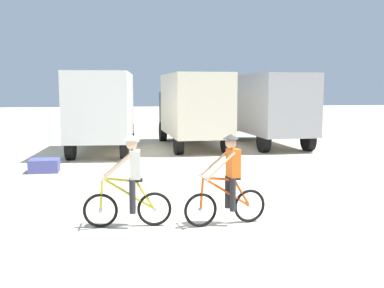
{
  "coord_description": "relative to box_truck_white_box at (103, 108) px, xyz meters",
  "views": [
    {
      "loc": [
        -2.63,
        -9.64,
        2.71
      ],
      "look_at": [
        -0.48,
        3.61,
        1.1
      ],
      "focal_mm": 43.56,
      "sensor_mm": 36.0,
      "label": 1
    }
  ],
  "objects": [
    {
      "name": "box_truck_white_box",
      "position": [
        0.0,
        0.0,
        0.0
      ],
      "size": [
        2.87,
        6.91,
        3.35
      ],
      "color": "white",
      "rests_on": "ground"
    },
    {
      "name": "ground_plane",
      "position": [
        3.2,
        -10.62,
        -1.87
      ],
      "size": [
        120.0,
        120.0,
        0.0
      ],
      "primitive_type": "plane",
      "color": "beige"
    },
    {
      "name": "box_truck_cream_rv",
      "position": [
        4.01,
        0.88,
        0.0
      ],
      "size": [
        2.58,
        6.82,
        3.35
      ],
      "color": "beige",
      "rests_on": "ground"
    },
    {
      "name": "box_truck_grey_hauler",
      "position": [
        7.63,
        0.93,
        0.0
      ],
      "size": [
        2.68,
        6.85,
        3.35
      ],
      "color": "#9E9EA3",
      "rests_on": "ground"
    },
    {
      "name": "cyclist_cowboy_hat",
      "position": [
        2.73,
        -11.42,
        -1.03
      ],
      "size": [
        1.72,
        0.54,
        1.82
      ],
      "color": "black",
      "rests_on": "ground"
    },
    {
      "name": "cyclist_orange_shirt",
      "position": [
        0.8,
        -11.26,
        -1.03
      ],
      "size": [
        1.73,
        0.52,
        1.82
      ],
      "color": "black",
      "rests_on": "ground"
    },
    {
      "name": "supply_crate",
      "position": [
        -1.79,
        -4.73,
        -1.66
      ],
      "size": [
        0.93,
        0.8,
        0.42
      ],
      "primitive_type": "cube",
      "rotation": [
        0.0,
        0.0,
        1.58
      ],
      "color": "#4C5199",
      "rests_on": "ground"
    }
  ]
}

